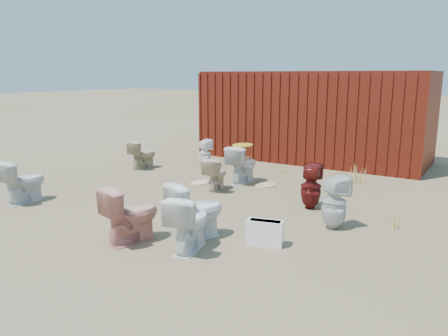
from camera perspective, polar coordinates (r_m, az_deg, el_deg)
The scene contains 22 objects.
ground at distance 8.05m, azimuth -2.31°, elevation -4.58°, with size 100.00×100.00×0.00m, color brown.
shipping_container at distance 12.39m, azimuth 11.63°, elevation 6.70°, with size 6.00×2.40×2.40m, color #530E0D.
toilet_front_a at distance 8.81m, azimuth -24.70°, elevation -1.57°, with size 0.44×0.78×0.79m, color white.
toilet_front_pink at distance 6.25m, azimuth -12.02°, elevation -5.87°, with size 0.46×0.80×0.82m, color #E39383.
toilet_front_c at distance 6.25m, azimuth -3.63°, elevation -5.55°, with size 0.46×0.81×0.83m, color white.
toilet_front_maroon at distance 7.77m, azimuth 11.30°, elevation -2.41°, with size 0.36×0.36×0.79m, color #5F1210.
toilet_front_e at distance 5.86m, azimuth -4.61°, elevation -7.07°, with size 0.43×0.76×0.78m, color white.
toilet_back_a at distance 11.08m, azimuth -2.55°, elevation 1.92°, with size 0.32×0.33×0.71m, color white.
toilet_back_beige_left at distance 11.10m, azimuth -10.54°, elevation 1.76°, with size 0.40×0.71×0.72m, color #C1B48D.
toilet_back_beige_right at distance 8.83m, azimuth -1.10°, elevation -0.78°, with size 0.38×0.67×0.68m, color beige.
toilet_back_yellowlid at distance 9.47m, azimuth 2.44°, elevation 0.49°, with size 0.46×0.80×0.81m, color white.
toilet_back_e at distance 6.84m, azimuth 14.18°, elevation -4.37°, with size 0.37×0.38×0.83m, color silver.
yellow_lid at distance 9.40m, azimuth 2.46°, elevation 3.00°, with size 0.41×0.52×0.03m, color gold.
loose_tank at distance 6.10m, azimuth 5.38°, elevation -8.41°, with size 0.50×0.20×0.35m, color white.
loose_lid_near at distance 9.32m, azimuth 5.44°, elevation -2.23°, with size 0.38×0.49×0.02m, color #CBB793.
loose_lid_far at distance 9.49m, azimuth -3.17°, elevation -1.94°, with size 0.36×0.47×0.02m, color beige.
weed_clump_a at distance 11.21m, azimuth -2.23°, elevation 1.02°, with size 0.36×0.36×0.32m, color tan.
weed_clump_b at distance 10.41m, azimuth 8.00°, elevation -0.02°, with size 0.32×0.32×0.30m, color tan.
weed_clump_c at distance 9.91m, azimuth 17.23°, elevation -1.02°, with size 0.36×0.36×0.31m, color tan.
weed_clump_d at distance 11.50m, azimuth 2.96°, elevation 1.12°, with size 0.30×0.30×0.25m, color tan.
weed_clump_e at distance 10.39m, azimuth 17.13°, elevation -0.37°, with size 0.34×0.34×0.33m, color tan.
weed_clump_f at distance 7.21m, azimuth 21.37°, elevation -6.54°, with size 0.28×0.28×0.22m, color tan.
Camera 1 is at (4.43, -6.32, 2.30)m, focal length 35.00 mm.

